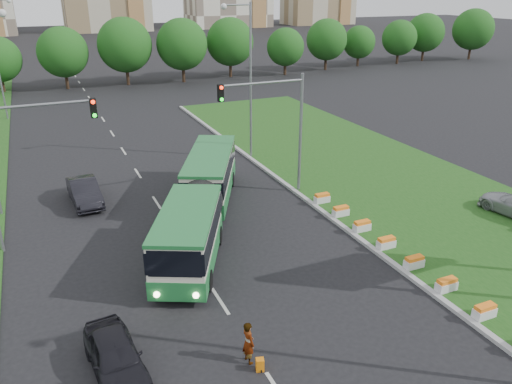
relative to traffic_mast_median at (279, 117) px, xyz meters
name	(u,v)px	position (x,y,z in m)	size (l,w,h in m)	color
ground	(280,286)	(-4.78, -10.00, -5.35)	(360.00, 360.00, 0.00)	black
grass_median	(395,185)	(8.22, -2.00, -5.27)	(14.00, 60.00, 0.15)	#1B4814
median_kerb	(308,201)	(1.27, -2.00, -5.26)	(0.30, 60.00, 0.18)	#9B9B9B
lane_markings	(133,165)	(-7.78, 10.00, -5.35)	(0.20, 100.00, 0.01)	#B0B1AA
flower_planters	(400,252)	(1.92, -10.30, -4.90)	(1.10, 15.90, 0.60)	silver
traffic_mast_median	(279,117)	(0.00, 0.00, 0.00)	(5.76, 0.32, 8.00)	gray
traffic_mast_left	(18,151)	(-15.16, -1.00, 0.00)	(5.76, 0.32, 8.00)	gray
street_lamps	(157,120)	(-7.78, 0.00, 0.65)	(36.00, 60.00, 12.00)	gray
tree_line	(173,50)	(5.22, 45.00, -0.85)	(120.00, 8.00, 9.00)	#1B5516
articulated_bus	(196,200)	(-6.40, -2.30, -3.68)	(2.58, 16.57, 2.73)	beige
car_left_near	(115,356)	(-12.76, -12.66, -4.62)	(1.73, 4.30, 1.46)	black
car_left_far	(84,192)	(-12.00, 3.83, -4.56)	(1.67, 4.77, 1.57)	black
pedestrian	(248,342)	(-8.14, -14.08, -4.48)	(0.64, 0.42, 1.74)	gray
shopping_trolley	(260,365)	(-7.94, -14.69, -5.10)	(0.30, 0.31, 0.51)	orange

